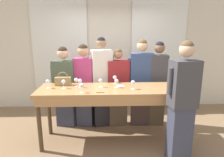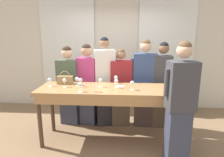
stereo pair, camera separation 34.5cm
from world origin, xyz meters
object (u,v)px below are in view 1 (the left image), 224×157
at_px(wine_glass_center_mid, 115,78).
at_px(guest_beige_cap, 158,83).
at_px(guest_navy_coat, 141,82).
at_px(wine_glass_back_right, 100,81).
at_px(wine_glass_back_left, 81,86).
at_px(potted_plant, 178,94).
at_px(guest_pink_top, 84,84).
at_px(wine_glass_center_right, 48,82).
at_px(guest_cream_sweater, 102,82).
at_px(wine_glass_back_mid, 80,81).
at_px(wine_glass_front_left, 133,83).
at_px(tasting_bar, 112,94).
at_px(wine_glass_front_mid, 64,82).
at_px(host_pouring, 182,102).
at_px(guest_olive_jacket, 65,86).
at_px(guest_striped_shirt, 118,88).
at_px(wine_glass_center_left, 117,81).
at_px(handbag, 63,81).
at_px(wine_glass_front_right, 76,80).
at_px(wine_bottle, 180,86).

distance_m(wine_glass_center_mid, guest_beige_cap, 0.99).
bearing_deg(guest_navy_coat, wine_glass_back_right, -144.64).
xyz_separation_m(wine_glass_back_left, potted_plant, (2.17, 1.59, -0.69)).
xyz_separation_m(guest_pink_top, guest_beige_cap, (1.50, 0.00, 0.01)).
relative_size(wine_glass_center_right, guest_cream_sweater, 0.08).
xyz_separation_m(wine_glass_back_right, guest_pink_top, (-0.34, 0.58, -0.21)).
relative_size(wine_glass_back_left, wine_glass_back_mid, 1.00).
distance_m(wine_glass_front_left, potted_plant, 2.07).
relative_size(tasting_bar, wine_glass_back_mid, 16.54).
bearing_deg(wine_glass_front_mid, wine_glass_back_left, -36.98).
distance_m(tasting_bar, host_pouring, 1.14).
bearing_deg(guest_olive_jacket, host_pouring, -31.86).
height_order(guest_pink_top, guest_striped_shirt, guest_pink_top).
bearing_deg(potted_plant, guest_olive_jacket, -164.75).
xyz_separation_m(wine_glass_center_right, potted_plant, (2.77, 1.32, -0.69)).
relative_size(wine_glass_back_mid, guest_pink_top, 0.09).
relative_size(guest_cream_sweater, guest_beige_cap, 1.05).
bearing_deg(guest_beige_cap, wine_glass_center_mid, -158.55).
height_order(tasting_bar, guest_olive_jacket, guest_olive_jacket).
distance_m(tasting_bar, guest_navy_coat, 0.91).
xyz_separation_m(guest_striped_shirt, guest_navy_coat, (0.47, -0.00, 0.11)).
bearing_deg(guest_beige_cap, guest_striped_shirt, 180.00).
xyz_separation_m(wine_glass_center_mid, guest_olive_jacket, (-1.00, 0.35, -0.25)).
xyz_separation_m(wine_glass_center_mid, guest_striped_shirt, (0.08, 0.35, -0.29)).
xyz_separation_m(tasting_bar, wine_glass_center_left, (0.08, 0.05, 0.21)).
distance_m(wine_glass_front_left, host_pouring, 0.84).
xyz_separation_m(handbag, guest_cream_sweater, (0.69, 0.43, -0.14)).
distance_m(tasting_bar, wine_glass_center_mid, 0.38).
bearing_deg(wine_glass_back_mid, wine_glass_front_right, 137.96).
relative_size(wine_glass_center_mid, guest_pink_top, 0.09).
height_order(wine_bottle, guest_beige_cap, guest_beige_cap).
bearing_deg(guest_pink_top, guest_beige_cap, 0.00).
relative_size(wine_bottle, guest_striped_shirt, 0.18).
distance_m(wine_glass_front_mid, wine_glass_back_right, 0.63).
height_order(guest_striped_shirt, guest_navy_coat, guest_navy_coat).
bearing_deg(tasting_bar, host_pouring, -28.52).
bearing_deg(wine_glass_back_mid, guest_striped_shirt, 39.87).
bearing_deg(host_pouring, tasting_bar, 151.48).
bearing_deg(host_pouring, wine_glass_front_right, 156.96).
distance_m(handbag, wine_glass_front_right, 0.26).
relative_size(handbag, guest_navy_coat, 0.15).
bearing_deg(tasting_bar, wine_glass_center_left, 33.28).
distance_m(wine_glass_center_right, guest_pink_top, 0.85).
relative_size(guest_pink_top, guest_navy_coat, 0.95).
height_order(wine_glass_front_left, guest_cream_sweater, guest_cream_sweater).
bearing_deg(wine_glass_back_left, wine_bottle, -2.17).
distance_m(wine_glass_front_left, wine_glass_back_right, 0.56).
xyz_separation_m(wine_glass_front_mid, guest_navy_coat, (1.44, 0.63, -0.18)).
xyz_separation_m(guest_striped_shirt, potted_plant, (1.53, 0.71, -0.39)).
xyz_separation_m(wine_glass_center_right, guest_olive_jacket, (0.16, 0.61, -0.25)).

